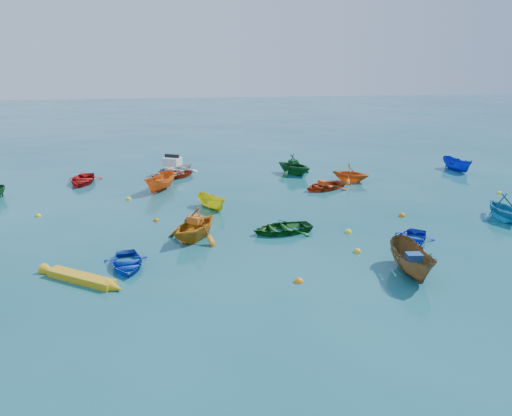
{
  "coord_description": "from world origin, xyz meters",
  "views": [
    {
      "loc": [
        -3.75,
        -21.59,
        8.88
      ],
      "look_at": [
        0.0,
        5.0,
        0.4
      ],
      "focal_mm": 35.0,
      "sensor_mm": 36.0,
      "label": 1
    }
  ],
  "objects": [
    {
      "name": "sampan_blue_far",
      "position": [
        16.96,
        13.66,
        0.0
      ],
      "size": [
        1.66,
        3.09,
        1.13
      ],
      "primitive_type": "imported",
      "rotation": [
        0.0,
        0.0,
        0.2
      ],
      "color": "#0E22AF",
      "rests_on": "ground"
    },
    {
      "name": "buoy_ye_b",
      "position": [
        -12.18,
        6.44,
        0.0
      ],
      "size": [
        0.32,
        0.32,
        0.32
      ],
      "primitive_type": "sphere",
      "color": "yellow",
      "rests_on": "ground"
    },
    {
      "name": "ground",
      "position": [
        0.0,
        0.0,
        0.0
      ],
      "size": [
        160.0,
        160.0,
        0.0
      ],
      "primitive_type": "plane",
      "color": "#0B4650",
      "rests_on": "ground"
    },
    {
      "name": "buoy_ye_c",
      "position": [
        4.27,
        1.46,
        0.0
      ],
      "size": [
        0.37,
        0.37,
        0.37
      ],
      "primitive_type": "sphere",
      "color": "yellow",
      "rests_on": "ground"
    },
    {
      "name": "sampan_yellow_mid",
      "position": [
        -2.41,
        6.52,
        0.0
      ],
      "size": [
        2.1,
        2.6,
        0.96
      ],
      "primitive_type": "imported",
      "rotation": [
        0.0,
        0.0,
        0.55
      ],
      "color": "yellow",
      "rests_on": "ground"
    },
    {
      "name": "dinghy_blue_se",
      "position": [
        6.8,
        -0.34,
        0.0
      ],
      "size": [
        3.31,
        3.44,
        0.58
      ],
      "primitive_type": "imported",
      "rotation": [
        0.0,
        0.0,
        -0.67
      ],
      "color": "#0F20BF",
      "rests_on": "ground"
    },
    {
      "name": "dinghy_cyan_se",
      "position": [
        13.37,
        2.31,
        0.0
      ],
      "size": [
        2.67,
        3.05,
        1.54
      ],
      "primitive_type": "imported",
      "rotation": [
        0.0,
        0.0,
        -0.05
      ],
      "color": "teal",
      "rests_on": "ground"
    },
    {
      "name": "buoy_or_e",
      "position": [
        5.79,
        10.01,
        0.0
      ],
      "size": [
        0.38,
        0.38,
        0.38
      ],
      "primitive_type": "sphere",
      "color": "#D94E0B",
      "rests_on": "ground"
    },
    {
      "name": "buoy_or_b",
      "position": [
        0.5,
        -3.79,
        0.0
      ],
      "size": [
        0.37,
        0.37,
        0.37
      ],
      "primitive_type": "sphere",
      "color": "orange",
      "rests_on": "ground"
    },
    {
      "name": "buoy_or_d",
      "position": [
        8.1,
        3.59,
        0.0
      ],
      "size": [
        0.38,
        0.38,
        0.38
      ],
      "primitive_type": "sphere",
      "color": "orange",
      "rests_on": "ground"
    },
    {
      "name": "sampan_orange_n",
      "position": [
        -5.56,
        10.98,
        0.0
      ],
      "size": [
        2.56,
        3.41,
        1.24
      ],
      "primitive_type": "imported",
      "rotation": [
        0.0,
        0.0,
        -0.48
      ],
      "color": "orange",
      "rests_on": "ground"
    },
    {
      "name": "kayak_yellow",
      "position": [
        -8.18,
        -2.51,
        0.0
      ],
      "size": [
        3.57,
        2.68,
        0.39
      ],
      "primitive_type": null,
      "rotation": [
        0.0,
        0.0,
        0.98
      ],
      "color": "gold",
      "rests_on": "ground"
    },
    {
      "name": "buoy_or_c",
      "position": [
        -5.56,
        4.7,
        0.0
      ],
      "size": [
        0.31,
        0.31,
        0.31
      ],
      "primitive_type": "sphere",
      "color": "orange",
      "rests_on": "ground"
    },
    {
      "name": "buoy_ye_a",
      "position": [
        3.86,
        -1.11,
        0.0
      ],
      "size": [
        0.37,
        0.37,
        0.37
      ],
      "primitive_type": "sphere",
      "color": "gold",
      "rests_on": "ground"
    },
    {
      "name": "buoy_ye_e",
      "position": [
        16.35,
        7.16,
        0.0
      ],
      "size": [
        0.3,
        0.3,
        0.3
      ],
      "primitive_type": "sphere",
      "color": "yellow",
      "rests_on": "ground"
    },
    {
      "name": "dinghy_red_far",
      "position": [
        -11.08,
        13.73,
        0.0
      ],
      "size": [
        2.43,
        3.36,
        0.69
      ],
      "primitive_type": "imported",
      "rotation": [
        0.0,
        0.0,
        -0.02
      ],
      "color": "#B2100E",
      "rests_on": "ground"
    },
    {
      "name": "tarp_green_b",
      "position": [
        4.11,
        14.3,
        0.95
      ],
      "size": [
        0.74,
        0.71,
        0.28
      ],
      "primitive_type": "cube",
      "rotation": [
        0.0,
        0.0,
        0.64
      ],
      "color": "#10411B",
      "rests_on": "dinghy_green_n"
    },
    {
      "name": "tarp_orange_a",
      "position": [
        -3.48,
        1.65,
        1.02
      ],
      "size": [
        0.85,
        0.82,
        0.33
      ],
      "primitive_type": "cube",
      "rotation": [
        0.0,
        0.0,
        -0.65
      ],
      "color": "orange",
      "rests_on": "dinghy_orange_w"
    },
    {
      "name": "dinghy_orange_w",
      "position": [
        -3.51,
        1.61,
        0.0
      ],
      "size": [
        4.18,
        4.27,
        1.7
      ],
      "primitive_type": "imported",
      "rotation": [
        0.0,
        0.0,
        -0.65
      ],
      "color": "#BD6C11",
      "rests_on": "ground"
    },
    {
      "name": "dinghy_blue_sw",
      "position": [
        -6.5,
        -1.32,
        0.0
      ],
      "size": [
        2.35,
        2.99,
        0.56
      ],
      "primitive_type": "imported",
      "rotation": [
        0.0,
        0.0,
        0.16
      ],
      "color": "#0E38B9",
      "rests_on": "ground"
    },
    {
      "name": "tarp_blue_a",
      "position": [
        5.28,
        -3.84,
        0.83
      ],
      "size": [
        0.66,
        0.53,
        0.3
      ],
      "primitive_type": "cube",
      "rotation": [
        0.0,
        0.0,
        -0.09
      ],
      "color": "navy",
      "rests_on": "sampan_brown_mid"
    },
    {
      "name": "motorboat_white",
      "position": [
        -4.85,
        15.44,
        0.0
      ],
      "size": [
        4.43,
        4.95,
        1.45
      ],
      "primitive_type": "imported",
      "rotation": [
        0.0,
        0.0,
        -0.46
      ],
      "color": "white",
      "rests_on": "ground"
    },
    {
      "name": "dinghy_green_n",
      "position": [
        4.16,
        14.22,
        0.0
      ],
      "size": [
        3.94,
        4.03,
        1.61
      ],
      "primitive_type": "imported",
      "rotation": [
        0.0,
        0.0,
        0.64
      ],
      "color": "#124F1B",
      "rests_on": "ground"
    },
    {
      "name": "dinghy_red_nw",
      "position": [
        -4.7,
        14.47,
        0.0
      ],
      "size": [
        3.98,
        3.63,
        0.68
      ],
      "primitive_type": "imported",
      "rotation": [
        0.0,
        0.0,
        2.08
      ],
      "color": "red",
      "rests_on": "ground"
    },
    {
      "name": "tarp_orange_b",
      "position": [
        5.21,
        9.75,
        0.46
      ],
      "size": [
        0.68,
        0.75,
        0.3
      ],
      "primitive_type": "cube",
      "rotation": [
        0.0,
        0.0,
        -1.14
      ],
      "color": "#D44615",
      "rests_on": "dinghy_red_ne"
    },
    {
      "name": "sampan_brown_mid",
      "position": [
        5.3,
        -3.69,
        0.0
      ],
      "size": [
        1.62,
        3.61,
        1.36
      ],
      "primitive_type": "imported",
      "rotation": [
        0.0,
        0.0,
        -0.09
      ],
      "color": "brown",
      "rests_on": "ground"
    },
    {
      "name": "dinghy_orange_far",
      "position": [
        7.71,
        11.55,
        0.0
      ],
      "size": [
        3.5,
        3.41,
        1.4
      ],
      "primitive_type": "imported",
      "rotation": [
        0.0,
        0.0,
        0.95
      ],
      "color": "orange",
      "rests_on": "ground"
    },
    {
      "name": "dinghy_red_ne",
      "position": [
        5.3,
        9.79,
        0.0
      ],
      "size": [
        3.68,
        3.26,
        0.63
      ],
      "primitive_type": "imported",
      "rotation": [
        0.0,
        0.0,
        -1.14
      ],
      "color": "#A9300E",
      "rests_on": "ground"
    },
    {
      "name": "buoy_ye_d",
      "position": [
        -7.47,
        9.13,
        0.0
      ],
      "size": [
        0.35,
        0.35,
        0.35
      ],
      "primitive_type": "sphere",
      "color": "yellow",
      "rests_on": "ground"
    },
    {
      "name": "dinghy_green_e",
      "position": [
        0.91,
        1.99,
        0.0
      ],
      "size": [
        3.49,
        2.78,
        0.65
      ],
      "primitive_type": "imported",
      "rotation": [
        0.0,
        0.0,
        -1.38
      ],
      "color": "#124D15",
      "rests_on": "ground"
    }
  ]
}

